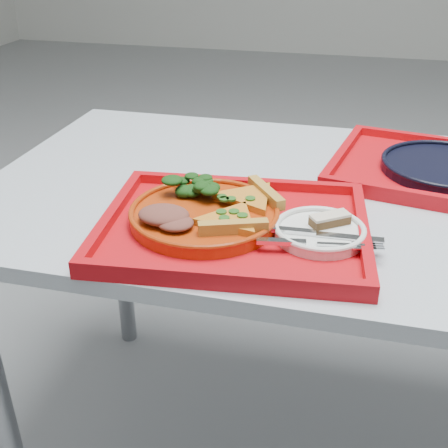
{
  "coord_description": "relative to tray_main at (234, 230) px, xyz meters",
  "views": [
    {
      "loc": [
        -0.06,
        -1.03,
        1.22
      ],
      "look_at": [
        -0.26,
        -0.24,
        0.78
      ],
      "focal_mm": 45.0,
      "sensor_mm": 36.0,
      "label": 1
    }
  ],
  "objects": [
    {
      "name": "salad_heap",
      "position": [
        -0.09,
        0.08,
        0.05
      ],
      "size": [
        0.09,
        0.08,
        0.04
      ],
      "primitive_type": "ellipsoid",
      "color": "black",
      "rests_on": "dinner_plate"
    },
    {
      "name": "dessert_bar",
      "position": [
        0.16,
        0.02,
        0.03
      ],
      "size": [
        0.07,
        0.06,
        0.02
      ],
      "rotation": [
        0.0,
        0.0,
        0.62
      ],
      "color": "#482E18",
      "rests_on": "side_plate"
    },
    {
      "name": "table",
      "position": [
        0.25,
        0.21,
        -0.08
      ],
      "size": [
        1.6,
        0.8,
        0.75
      ],
      "color": "#A3ACB6",
      "rests_on": "ground"
    },
    {
      "name": "tray_main",
      "position": [
        0.0,
        0.0,
        0.0
      ],
      "size": [
        0.48,
        0.39,
        0.01
      ],
      "primitive_type": "cube",
      "rotation": [
        0.0,
        0.0,
        0.1
      ],
      "color": "#B90911",
      "rests_on": "table"
    },
    {
      "name": "pizza_slice_a",
      "position": [
        -0.0,
        -0.02,
        0.03
      ],
      "size": [
        0.15,
        0.16,
        0.02
      ],
      "primitive_type": null,
      "rotation": [
        0.0,
        0.0,
        1.91
      ],
      "color": "gold",
      "rests_on": "dinner_plate"
    },
    {
      "name": "knife",
      "position": [
        0.16,
        -0.02,
        0.02
      ],
      "size": [
        0.19,
        0.02,
        0.01
      ],
      "primitive_type": "cube",
      "rotation": [
        0.0,
        0.0,
        0.04
      ],
      "color": "silver",
      "rests_on": "side_plate"
    },
    {
      "name": "side_plate",
      "position": [
        0.14,
        0.0,
        0.01
      ],
      "size": [
        0.15,
        0.15,
        0.01
      ],
      "primitive_type": "cylinder",
      "color": "white",
      "rests_on": "tray_main"
    },
    {
      "name": "pizza_slice_b",
      "position": [
        0.01,
        0.07,
        0.03
      ],
      "size": [
        0.18,
        0.17,
        0.02
      ],
      "primitive_type": null,
      "rotation": [
        0.0,
        0.0,
        3.77
      ],
      "color": "gold",
      "rests_on": "dinner_plate"
    },
    {
      "name": "navy_plate",
      "position": [
        0.37,
        0.34,
        0.01
      ],
      "size": [
        0.26,
        0.26,
        0.02
      ],
      "primitive_type": "cylinder",
      "color": "black",
      "rests_on": "tray_far"
    },
    {
      "name": "dinner_plate",
      "position": [
        -0.05,
        0.01,
        0.02
      ],
      "size": [
        0.26,
        0.26,
        0.02
      ],
      "primitive_type": "cylinder",
      "color": "#A3300A",
      "rests_on": "tray_main"
    },
    {
      "name": "fork",
      "position": [
        0.14,
        -0.05,
        0.02
      ],
      "size": [
        0.19,
        0.05,
        0.01
      ],
      "primitive_type": "cube",
      "rotation": [
        0.0,
        0.0,
        0.16
      ],
      "color": "silver",
      "rests_on": "side_plate"
    },
    {
      "name": "tray_far",
      "position": [
        0.37,
        0.34,
        0.0
      ],
      "size": [
        0.51,
        0.43,
        0.01
      ],
      "primitive_type": "cube",
      "rotation": [
        0.0,
        0.0,
        -0.18
      ],
      "color": "#B90911",
      "rests_on": "table"
    },
    {
      "name": "meat_portion",
      "position": [
        -0.11,
        -0.04,
        0.04
      ],
      "size": [
        0.09,
        0.07,
        0.03
      ],
      "primitive_type": "ellipsoid",
      "color": "brown",
      "rests_on": "dinner_plate"
    }
  ]
}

